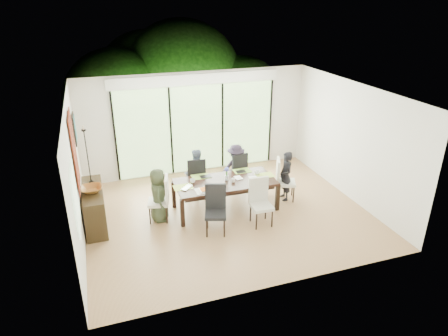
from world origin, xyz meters
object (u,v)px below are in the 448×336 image
object	(u,v)px
person_left_end	(159,195)
chair_far_left	(196,176)
chair_right_end	(286,179)
bowl	(92,189)
chair_near_right	(262,203)
chair_far_right	(235,171)
person_far_left	(196,173)
vase	(227,178)
chair_near_left	(216,211)
person_right_end	(286,176)
cup_a	(193,181)
person_far_right	(236,168)
cup_b	(233,180)
cup_c	(257,173)
table_top	(225,182)
sideboard	(94,207)
laptop	(189,188)
chair_left_end	(158,199)

from	to	relation	value
person_left_end	chair_far_left	bearing A→B (deg)	-40.68
chair_right_end	bowl	size ratio (longest dim) A/B	2.33
chair_near_right	chair_far_right	bearing A→B (deg)	89.85
person_far_left	vase	size ratio (longest dim) A/B	10.75
chair_near_left	person_right_end	bearing A→B (deg)	41.64
cup_a	chair_right_end	bearing A→B (deg)	-3.90
chair_near_right	chair_right_end	bearing A→B (deg)	42.54
person_far_right	cup_b	distance (m)	1.02
person_far_left	bowl	bearing A→B (deg)	2.35
person_right_end	chair_right_end	bearing A→B (deg)	95.35
chair_far_left	cup_a	distance (m)	0.78
chair_near_left	cup_c	distance (m)	1.64
table_top	cup_c	bearing A→B (deg)	7.13
sideboard	chair_right_end	bearing A→B (deg)	-3.17
chair_far_right	cup_c	world-z (taller)	chair_far_right
chair_near_left	cup_a	distance (m)	1.06
person_left_end	cup_a	world-z (taller)	person_left_end
vase	cup_c	world-z (taller)	vase
chair_right_end	laptop	bearing A→B (deg)	114.95
person_far_left	person_left_end	bearing A→B (deg)	24.70
chair_left_end	table_top	bearing A→B (deg)	103.67
chair_far_right	chair_near_left	xyz separation A→B (m)	(-1.05, -1.72, 0.00)
chair_far_right	person_far_right	distance (m)	0.09
chair_left_end	chair_right_end	world-z (taller)	same
cup_a	bowl	bearing A→B (deg)	-179.66
person_far_right	bowl	size ratio (longest dim) A/B	2.73
person_right_end	cup_a	xyz separation A→B (m)	(-2.18, 0.15, 0.14)
cup_b	bowl	world-z (taller)	bowl
chair_near_left	sideboard	xyz separation A→B (m)	(-2.29, 1.11, -0.09)
table_top	chair_far_right	bearing A→B (deg)	57.09
chair_left_end	person_far_left	bearing A→B (deg)	141.99
person_right_end	vase	bearing A→B (deg)	-86.65
person_left_end	person_far_left	world-z (taller)	same
chair_near_right	sideboard	size ratio (longest dim) A/B	0.69
chair_far_right	laptop	size ratio (longest dim) A/B	3.33
chair_right_end	chair_near_left	xyz separation A→B (m)	(-2.00, -0.87, 0.00)
bowl	person_far_right	bearing A→B (deg)	11.73
chair_left_end	vase	xyz separation A→B (m)	(1.55, 0.05, 0.24)
chair_far_left	chair_near_right	bearing A→B (deg)	126.09
cup_a	cup_b	size ratio (longest dim) A/B	1.24
chair_near_right	sideboard	distance (m)	3.47
cup_b	vase	bearing A→B (deg)	123.69
table_top	chair_right_end	bearing A→B (deg)	0.00
chair_left_end	cup_b	size ratio (longest dim) A/B	11.00
table_top	sideboard	size ratio (longest dim) A/B	1.51
chair_far_right	chair_left_end	bearing A→B (deg)	11.00
person_left_end	person_far_right	bearing A→B (deg)	-57.97
chair_far_right	chair_near_right	size ratio (longest dim) A/B	1.00
person_far_left	bowl	distance (m)	2.45
chair_near_left	vase	size ratio (longest dim) A/B	9.17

